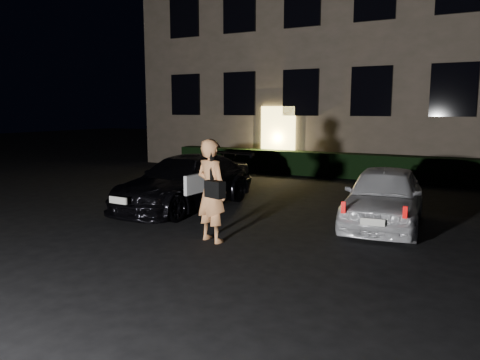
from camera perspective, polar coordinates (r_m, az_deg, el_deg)
The scene contains 6 objects.
ground at distance 7.25m, azimuth -5.49°, elevation -10.56°, with size 80.00×80.00×0.00m, color black.
building at distance 21.32m, azimuth 18.62°, elevation 17.93°, with size 20.00×8.11×12.00m.
hedge at distance 16.73m, azimuth 15.01°, elevation 1.59°, with size 15.00×0.70×0.85m, color black.
sedan at distance 11.46m, azimuth -6.67°, elevation -0.23°, with size 1.94×4.47×1.26m.
hatch at distance 10.04m, azimuth 17.15°, elevation -1.89°, with size 1.81×3.74×1.23m.
man at distance 8.39m, azimuth -3.47°, elevation -1.29°, with size 0.78×0.63×1.86m.
Camera 1 is at (3.85, -5.66, 2.37)m, focal length 35.00 mm.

